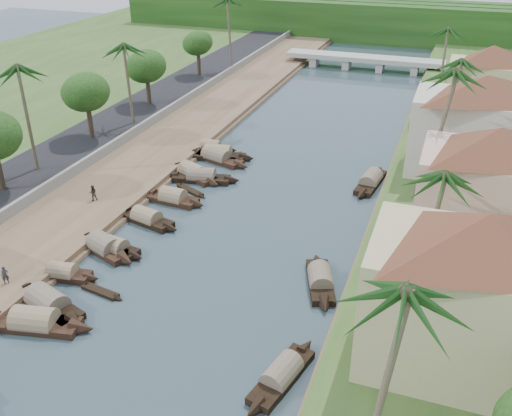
% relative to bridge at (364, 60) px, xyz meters
% --- Properties ---
extents(ground, '(220.00, 220.00, 0.00)m').
position_rel_bridge_xyz_m(ground, '(-0.00, -72.00, -1.72)').
color(ground, '#33454C').
rests_on(ground, ground).
extents(left_bank, '(10.00, 180.00, 0.80)m').
position_rel_bridge_xyz_m(left_bank, '(-16.00, -52.00, -1.32)').
color(left_bank, brown).
rests_on(left_bank, ground).
extents(right_bank, '(16.00, 180.00, 1.20)m').
position_rel_bridge_xyz_m(right_bank, '(19.00, -52.00, -1.12)').
color(right_bank, '#315120').
rests_on(right_bank, ground).
extents(road, '(8.00, 180.00, 1.40)m').
position_rel_bridge_xyz_m(road, '(-24.50, -52.00, -1.02)').
color(road, black).
rests_on(road, ground).
extents(retaining_wall, '(0.40, 180.00, 1.10)m').
position_rel_bridge_xyz_m(retaining_wall, '(-20.20, -52.00, -0.37)').
color(retaining_wall, slate).
rests_on(retaining_wall, left_bank).
extents(treeline, '(120.00, 14.00, 8.00)m').
position_rel_bridge_xyz_m(treeline, '(-0.00, 28.00, 2.28)').
color(treeline, '#17370F').
rests_on(treeline, ground).
extents(bridge, '(28.00, 4.00, 2.40)m').
position_rel_bridge_xyz_m(bridge, '(0.00, 0.00, 0.00)').
color(bridge, '#A9A99E').
rests_on(bridge, ground).
extents(building_near, '(14.85, 14.85, 10.20)m').
position_rel_bridge_xyz_m(building_near, '(18.99, -74.00, 4.66)').
color(building_near, tan).
rests_on(building_near, right_bank).
extents(building_mid, '(14.11, 14.11, 9.70)m').
position_rel_bridge_xyz_m(building_mid, '(19.99, -58.00, 4.41)').
color(building_mid, beige).
rests_on(building_mid, right_bank).
extents(building_far, '(15.59, 15.59, 10.20)m').
position_rel_bridge_xyz_m(building_far, '(18.99, -44.00, 4.66)').
color(building_far, beige).
rests_on(building_far, right_bank).
extents(building_distant, '(12.62, 12.62, 9.20)m').
position_rel_bridge_xyz_m(building_distant, '(19.99, -24.00, 4.16)').
color(building_distant, tan).
rests_on(building_distant, right_bank).
extents(sampan_2, '(8.91, 3.44, 2.29)m').
position_rel_bridge_xyz_m(sampan_2, '(-8.57, -78.96, -1.30)').
color(sampan_2, black).
rests_on(sampan_2, ground).
extents(sampan_3, '(8.81, 4.56, 2.33)m').
position_rel_bridge_xyz_m(sampan_3, '(-9.08, -76.88, -1.30)').
color(sampan_3, black).
rests_on(sampan_3, ground).
extents(sampan_4, '(6.37, 2.22, 1.84)m').
position_rel_bridge_xyz_m(sampan_4, '(-10.46, -73.30, -1.32)').
color(sampan_4, black).
rests_on(sampan_4, ground).
extents(sampan_5, '(6.29, 2.51, 2.00)m').
position_rel_bridge_xyz_m(sampan_5, '(-8.69, -68.70, -1.31)').
color(sampan_5, black).
rests_on(sampan_5, ground).
extents(sampan_6, '(7.74, 4.40, 2.27)m').
position_rel_bridge_xyz_m(sampan_6, '(-9.58, -68.83, -1.30)').
color(sampan_6, black).
rests_on(sampan_6, ground).
extents(sampan_7, '(7.71, 3.36, 2.04)m').
position_rel_bridge_xyz_m(sampan_7, '(-8.69, -63.22, -1.31)').
color(sampan_7, black).
rests_on(sampan_7, ground).
extents(sampan_8, '(7.13, 2.23, 2.19)m').
position_rel_bridge_xyz_m(sampan_8, '(-8.28, -58.69, -1.31)').
color(sampan_8, black).
rests_on(sampan_8, ground).
extents(sampan_9, '(8.65, 3.19, 2.15)m').
position_rel_bridge_xyz_m(sampan_9, '(-7.71, -53.26, -1.31)').
color(sampan_9, black).
rests_on(sampan_9, ground).
extents(sampan_10, '(8.30, 5.01, 2.28)m').
position_rel_bridge_xyz_m(sampan_10, '(-9.04, -52.61, -1.30)').
color(sampan_10, black).
rests_on(sampan_10, ground).
extents(sampan_11, '(8.93, 3.16, 2.47)m').
position_rel_bridge_xyz_m(sampan_11, '(-8.47, -47.00, -1.30)').
color(sampan_11, black).
rests_on(sampan_11, ground).
extents(sampan_12, '(9.46, 4.47, 2.23)m').
position_rel_bridge_xyz_m(sampan_12, '(-8.39, -47.62, -1.31)').
color(sampan_12, black).
rests_on(sampan_12, ground).
extents(sampan_13, '(6.78, 2.03, 1.88)m').
position_rel_bridge_xyz_m(sampan_13, '(-10.28, -45.02, -1.32)').
color(sampan_13, black).
rests_on(sampan_13, ground).
extents(sampan_14, '(3.25, 8.04, 1.96)m').
position_rel_bridge_xyz_m(sampan_14, '(8.92, -78.04, -1.31)').
color(sampan_14, black).
rests_on(sampan_14, ground).
extents(sampan_15, '(4.13, 7.87, 2.10)m').
position_rel_bridge_xyz_m(sampan_15, '(8.74, -67.46, -1.31)').
color(sampan_15, black).
rests_on(sampan_15, ground).
extents(sampan_16, '(2.64, 8.90, 2.15)m').
position_rel_bridge_xyz_m(sampan_16, '(9.37, -48.20, -1.31)').
color(sampan_16, black).
rests_on(sampan_16, ground).
extents(canoe_1, '(4.49, 1.47, 0.72)m').
position_rel_bridge_xyz_m(canoe_1, '(-6.62, -74.02, -1.62)').
color(canoe_1, black).
rests_on(canoe_1, ground).
extents(canoe_2, '(4.72, 2.84, 0.72)m').
position_rel_bridge_xyz_m(canoe_2, '(-7.74, -55.95, -1.62)').
color(canoe_2, black).
rests_on(canoe_2, ground).
extents(palm_0, '(3.20, 3.20, 12.72)m').
position_rel_bridge_xyz_m(palm_0, '(15.00, -83.87, 10.37)').
color(palm_0, '#73644D').
rests_on(palm_0, ground).
extents(palm_1, '(3.20, 3.20, 9.94)m').
position_rel_bridge_xyz_m(palm_1, '(16.00, -65.36, 7.68)').
color(palm_1, '#73644D').
rests_on(palm_1, ground).
extents(palm_2, '(3.20, 3.20, 13.99)m').
position_rel_bridge_xyz_m(palm_2, '(15.00, -52.91, 11.60)').
color(palm_2, '#73644D').
rests_on(palm_2, ground).
extents(palm_3, '(3.20, 3.20, 10.71)m').
position_rel_bridge_xyz_m(palm_3, '(16.00, -33.92, 8.43)').
color(palm_3, '#73644D').
rests_on(palm_3, ground).
extents(palm_5, '(3.20, 3.20, 12.27)m').
position_rel_bridge_xyz_m(palm_5, '(-24.00, -58.95, 10.13)').
color(palm_5, '#73644D').
rests_on(palm_5, ground).
extents(palm_6, '(3.20, 3.20, 11.29)m').
position_rel_bridge_xyz_m(palm_6, '(-22.00, -42.78, 9.19)').
color(palm_6, '#73644D').
rests_on(palm_6, ground).
extents(palm_7, '(3.20, 3.20, 11.18)m').
position_rel_bridge_xyz_m(palm_7, '(14.00, -16.89, 8.88)').
color(palm_7, '#73644D').
rests_on(palm_7, ground).
extents(palm_8, '(3.20, 3.20, 12.87)m').
position_rel_bridge_xyz_m(palm_8, '(-20.50, -12.73, 10.71)').
color(palm_8, '#73644D').
rests_on(palm_8, ground).
extents(tree_3, '(5.27, 5.27, 7.65)m').
position_rel_bridge_xyz_m(tree_3, '(-24.00, -48.91, 5.08)').
color(tree_3, '#463528').
rests_on(tree_3, ground).
extents(tree_4, '(5.20, 5.20, 7.37)m').
position_rel_bridge_xyz_m(tree_4, '(-24.00, -34.91, 4.83)').
color(tree_4, '#463528').
rests_on(tree_4, ground).
extents(tree_5, '(4.46, 4.46, 6.97)m').
position_rel_bridge_xyz_m(tree_5, '(-24.00, -18.17, 4.72)').
color(tree_5, '#463528').
rests_on(tree_5, ground).
extents(person_near, '(0.62, 0.62, 1.46)m').
position_rel_bridge_xyz_m(person_near, '(-13.19, -76.25, -0.19)').
color(person_near, '#2A2932').
rests_on(person_near, left_bank).
extents(person_far, '(0.96, 0.93, 1.55)m').
position_rel_bridge_xyz_m(person_far, '(-14.96, -62.23, -0.15)').
color(person_far, '#342F24').
rests_on(person_far, left_bank).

